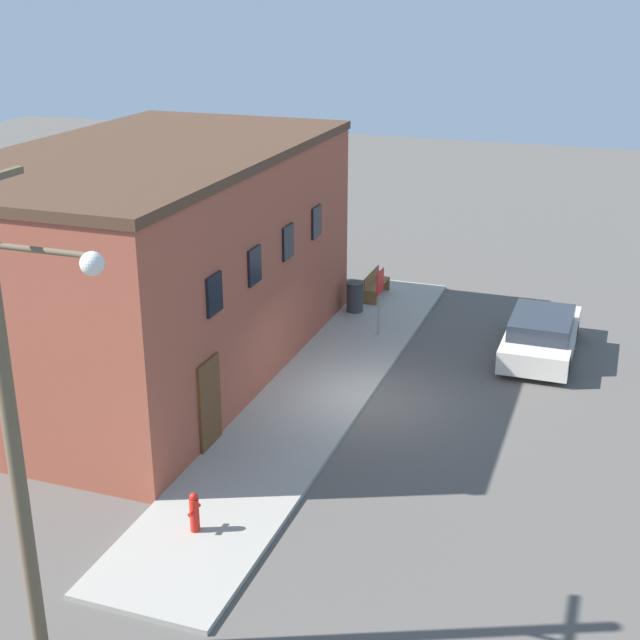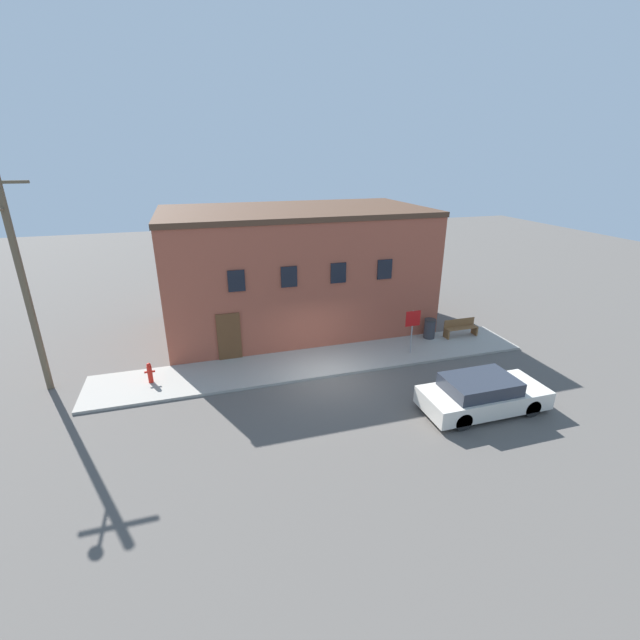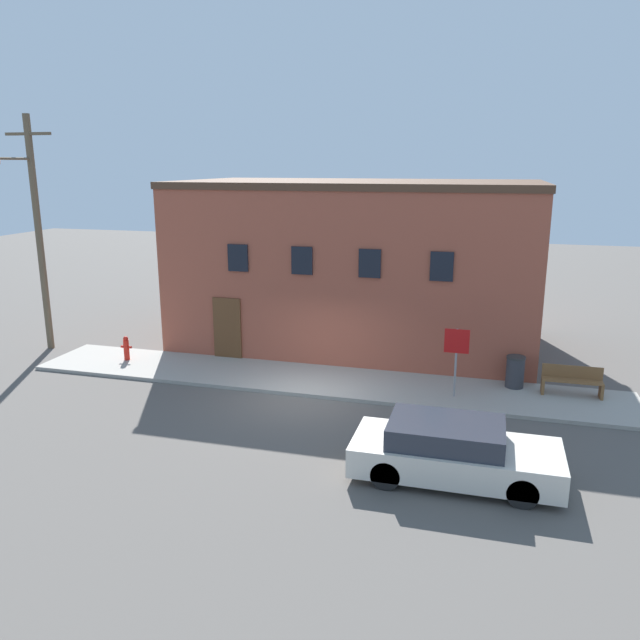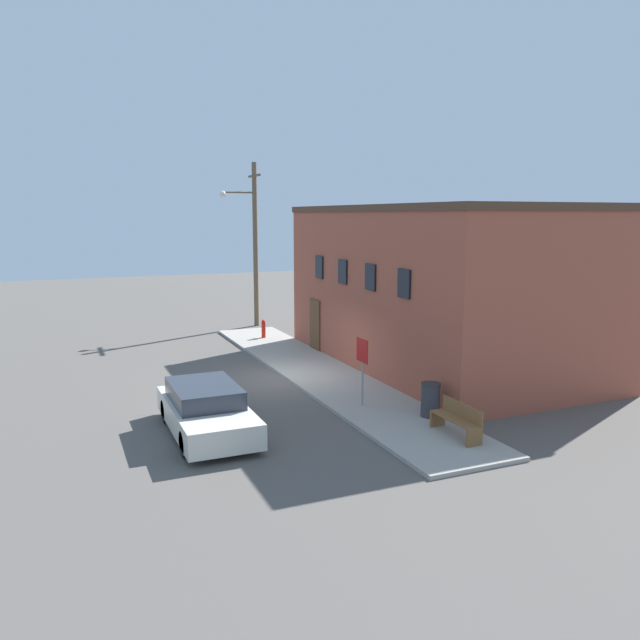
# 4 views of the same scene
# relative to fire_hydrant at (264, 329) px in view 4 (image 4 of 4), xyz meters

# --- Properties ---
(ground_plane) EXTENTS (80.00, 80.00, 0.00)m
(ground_plane) POSITION_rel_fire_hydrant_xyz_m (6.82, -1.49, -0.53)
(ground_plane) COLOR #56514C
(sidewalk) EXTENTS (18.64, 2.74, 0.11)m
(sidewalk) POSITION_rel_fire_hydrant_xyz_m (6.82, -0.12, -0.47)
(sidewalk) COLOR #9E998E
(sidewalk) RESTS_ON ground
(brick_building) EXTENTS (12.78, 7.00, 6.02)m
(brick_building) POSITION_rel_fire_hydrant_xyz_m (7.01, 4.69, 2.49)
(brick_building) COLOR #9E4C38
(brick_building) RESTS_ON ground
(fire_hydrant) EXTENTS (0.39, 0.19, 0.83)m
(fire_hydrant) POSITION_rel_fire_hydrant_xyz_m (0.00, 0.00, 0.00)
(fire_hydrant) COLOR red
(fire_hydrant) RESTS_ON sidewalk
(stop_sign) EXTENTS (0.70, 0.06, 2.00)m
(stop_sign) POSITION_rel_fire_hydrant_xyz_m (10.99, -0.52, 0.99)
(stop_sign) COLOR gray
(stop_sign) RESTS_ON sidewalk
(bench) EXTENTS (1.67, 0.44, 0.84)m
(bench) POSITION_rel_fire_hydrant_xyz_m (14.25, 0.54, 0.01)
(bench) COLOR brown
(bench) RESTS_ON sidewalk
(trash_bin) EXTENTS (0.56, 0.56, 0.96)m
(trash_bin) POSITION_rel_fire_hydrant_xyz_m (12.68, 0.76, 0.06)
(trash_bin) COLOR #333338
(trash_bin) RESTS_ON sidewalk
(utility_pole) EXTENTS (1.80, 1.91, 8.26)m
(utility_pole) POSITION_rel_fire_hydrant_xyz_m (-3.72, 0.72, 3.93)
(utility_pole) COLOR brown
(utility_pole) RESTS_ON ground
(parked_car) EXTENTS (4.40, 1.87, 1.28)m
(parked_car) POSITION_rel_fire_hydrant_xyz_m (11.26, -5.23, 0.10)
(parked_car) COLOR black
(parked_car) RESTS_ON ground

